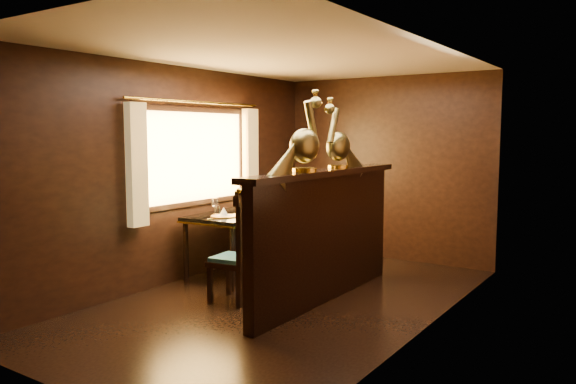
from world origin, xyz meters
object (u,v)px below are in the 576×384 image
(dining_table, at_px, (238,219))
(chair_right, at_px, (272,228))
(peacock_right, at_px, (338,134))
(chair_left, at_px, (243,242))
(peacock_left, at_px, (305,130))

(dining_table, height_order, chair_right, chair_right)
(dining_table, distance_m, peacock_right, 1.72)
(dining_table, relative_size, chair_right, 1.09)
(chair_right, bearing_deg, chair_left, -83.15)
(dining_table, bearing_deg, peacock_left, -30.59)
(chair_left, bearing_deg, peacock_right, 44.02)
(chair_right, distance_m, peacock_left, 1.51)
(chair_right, height_order, peacock_left, peacock_left)
(dining_table, height_order, chair_left, chair_left)
(peacock_left, distance_m, peacock_right, 0.66)
(chair_left, bearing_deg, dining_table, 124.60)
(peacock_right, bearing_deg, chair_right, -175.95)
(dining_table, relative_size, chair_left, 1.13)
(chair_left, height_order, peacock_right, peacock_right)
(chair_left, height_order, chair_right, chair_right)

